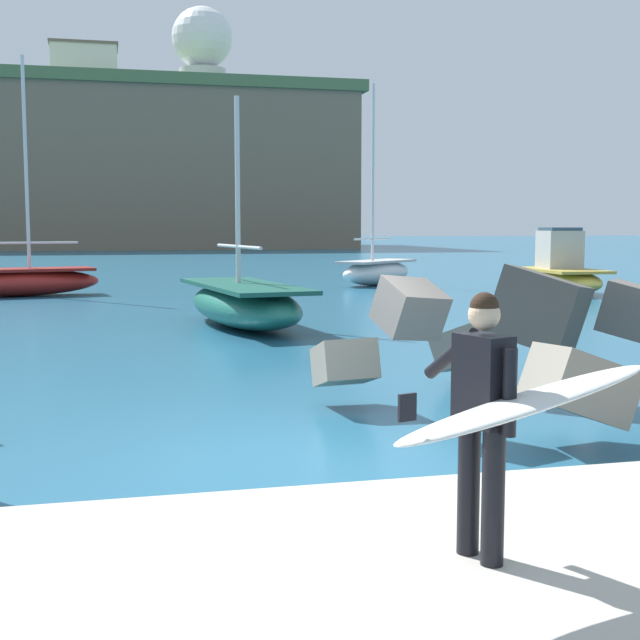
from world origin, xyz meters
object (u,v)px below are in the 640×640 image
surfer_with_board (498,407)px  boat_mid_centre (562,274)px  radar_dome (202,48)px  station_building_east (84,69)px  boat_near_left (377,271)px  boat_mid_right (244,303)px  boat_near_centre (18,280)px

surfer_with_board → boat_mid_centre: 27.33m
radar_dome → station_building_east: size_ratio=1.41×
boat_near_left → station_building_east: 75.60m
boat_mid_centre → radar_dome: bearing=92.9°
surfer_with_board → radar_dome: radar_dome is taller
station_building_east → surfer_with_board: bearing=-87.7°
boat_mid_right → station_building_east: (-4.94, 85.71, 19.90)m
surfer_with_board → station_building_east: bearing=92.3°
boat_near_centre → boat_mid_right: boat_near_centre is taller
surfer_with_board → station_building_east: 103.50m
boat_near_left → radar_dome: size_ratio=0.76×
boat_mid_centre → radar_dome: radar_dome is taller
boat_near_left → station_building_east: station_building_east is taller
boat_near_centre → boat_mid_right: bearing=-60.9°
boat_near_centre → surfer_with_board: bearing=-78.7°
boat_mid_right → radar_dome: (8.77, 87.12, 23.12)m
boat_mid_right → radar_dome: size_ratio=0.60×
boat_mid_centre → station_building_east: size_ratio=0.58×
boat_mid_right → station_building_east: station_building_east is taller
boat_near_centre → radar_dome: 80.77m
surfer_with_board → boat_mid_centre: boat_mid_centre is taller
boat_mid_centre → radar_dome: (-4.08, 79.37, 22.97)m
surfer_with_board → radar_dome: size_ratio=0.20×
boat_mid_centre → boat_mid_right: bearing=-148.9°
radar_dome → station_building_east: (-13.71, -1.41, -3.23)m
surfer_with_board → station_building_east: station_building_east is taller
boat_mid_centre → station_building_east: station_building_east is taller
boat_near_centre → radar_dome: bearing=78.8°
radar_dome → boat_near_left: bearing=-90.8°
boat_near_left → boat_near_centre: boat_near_centre is taller
boat_mid_right → boat_mid_centre: bearing=31.1°
boat_near_left → boat_mid_centre: boat_near_left is taller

